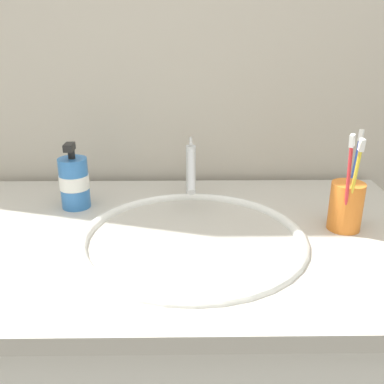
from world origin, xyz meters
The scene contains 8 objects.
tiled_wall_back centered at (0.00, 0.36, 1.20)m, with size 2.27×0.04×2.40m, color beige.
sink_basin centered at (0.03, -0.03, 0.83)m, with size 0.46×0.46×0.10m.
faucet centered at (0.03, 0.19, 0.93)m, with size 0.02×0.17×0.14m.
toothbrush_cup centered at (0.35, 0.02, 0.91)m, with size 0.07×0.07×0.10m, color orange.
toothbrush_blue centered at (0.37, 0.05, 0.97)m, with size 0.04×0.04×0.20m.
toothbrush_red centered at (0.34, -0.02, 0.98)m, with size 0.03×0.04×0.21m.
toothbrush_yellow centered at (0.35, -0.02, 0.98)m, with size 0.01×0.04×0.20m.
soap_dispenser centered at (-0.24, 0.14, 0.92)m, with size 0.07×0.07×0.16m.
Camera 1 is at (0.02, -0.81, 1.27)m, focal length 40.73 mm.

